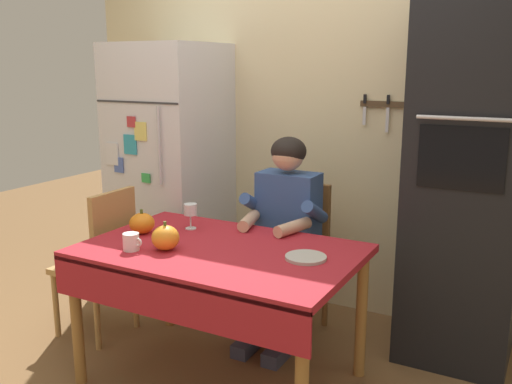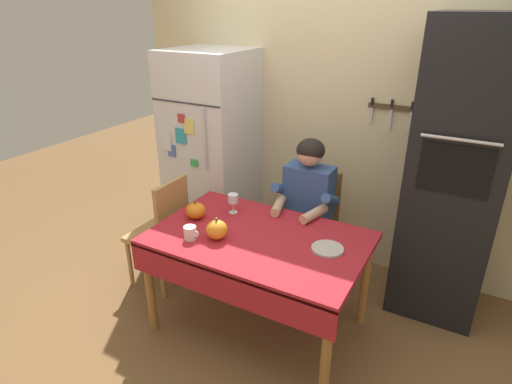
# 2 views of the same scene
# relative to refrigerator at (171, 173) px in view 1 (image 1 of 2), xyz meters

# --- Properties ---
(back_wall_assembly) EXTENTS (3.70, 0.13, 2.60)m
(back_wall_assembly) POSITION_rel_refrigerator_xyz_m (1.00, 0.39, 0.40)
(back_wall_assembly) COLOR beige
(back_wall_assembly) RESTS_ON ground
(refrigerator) EXTENTS (0.68, 0.71, 1.80)m
(refrigerator) POSITION_rel_refrigerator_xyz_m (0.00, 0.00, 0.00)
(refrigerator) COLOR silver
(refrigerator) RESTS_ON ground
(wall_oven) EXTENTS (0.60, 0.64, 2.10)m
(wall_oven) POSITION_rel_refrigerator_xyz_m (2.00, 0.04, 0.15)
(wall_oven) COLOR black
(wall_oven) RESTS_ON ground
(dining_table) EXTENTS (1.40, 0.90, 0.74)m
(dining_table) POSITION_rel_refrigerator_xyz_m (0.95, -0.88, -0.24)
(dining_table) COLOR #9E6B33
(dining_table) RESTS_ON ground
(chair_behind_person) EXTENTS (0.40, 0.40, 0.93)m
(chair_behind_person) POSITION_rel_refrigerator_xyz_m (1.03, -0.09, -0.39)
(chair_behind_person) COLOR brown
(chair_behind_person) RESTS_ON ground
(seated_person) EXTENTS (0.47, 0.55, 1.25)m
(seated_person) POSITION_rel_refrigerator_xyz_m (1.03, -0.28, -0.16)
(seated_person) COLOR #38384C
(seated_person) RESTS_ON ground
(chair_left_side) EXTENTS (0.40, 0.40, 0.93)m
(chair_left_side) POSITION_rel_refrigerator_xyz_m (0.05, -0.77, -0.39)
(chair_left_side) COLOR tan
(chair_left_side) RESTS_ON ground
(coffee_mug) EXTENTS (0.11, 0.08, 0.09)m
(coffee_mug) POSITION_rel_refrigerator_xyz_m (0.58, -1.10, -0.12)
(coffee_mug) COLOR white
(coffee_mug) RESTS_ON dining_table
(wine_glass) EXTENTS (0.07, 0.07, 0.15)m
(wine_glass) POSITION_rel_refrigerator_xyz_m (0.62, -0.65, -0.05)
(wine_glass) COLOR white
(wine_glass) RESTS_ON dining_table
(pumpkin_large) EXTENTS (0.14, 0.14, 0.14)m
(pumpkin_large) POSITION_rel_refrigerator_xyz_m (0.44, -0.85, -0.10)
(pumpkin_large) COLOR orange
(pumpkin_large) RESTS_ON dining_table
(pumpkin_medium) EXTENTS (0.14, 0.14, 0.15)m
(pumpkin_medium) POSITION_rel_refrigerator_xyz_m (0.73, -1.02, -0.10)
(pumpkin_medium) COLOR orange
(pumpkin_medium) RESTS_ON dining_table
(serving_tray) EXTENTS (0.20, 0.20, 0.02)m
(serving_tray) POSITION_rel_refrigerator_xyz_m (1.41, -0.80, -0.15)
(serving_tray) COLOR #B7B2A8
(serving_tray) RESTS_ON dining_table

